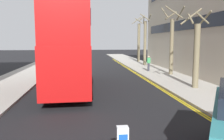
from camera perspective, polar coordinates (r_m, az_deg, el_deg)
name	(u,v)px	position (r m, az deg, el deg)	size (l,w,h in m)	color
sidewalk_right	(182,83)	(18.36, 16.99, -3.16)	(4.00, 80.00, 0.14)	#ADA89E
sidewalk_left	(4,87)	(17.73, -25.26, -3.90)	(4.00, 80.00, 0.14)	#ADA89E
kerb_line_outer	(164,90)	(15.78, 12.91, -4.93)	(0.10, 56.00, 0.01)	yellow
kerb_line_inner	(162,90)	(15.73, 12.36, -4.95)	(0.10, 56.00, 0.01)	yellow
double_decker_bus_away	(68,45)	(15.93, -10.83, 6.20)	(3.03, 10.87, 5.64)	#B20F0F
pedestrian_far	(149,63)	(24.41, 9.09, 1.71)	(0.34, 0.22, 1.62)	#2D2D38
street_tree_near	(139,41)	(36.30, 6.69, 7.14)	(1.93, 1.93, 6.99)	#6B6047
street_tree_mid	(172,43)	(22.33, 14.64, 6.60)	(1.81, 1.80, 6.29)	#6B6047
street_tree_far	(145,42)	(30.73, 8.22, 7.03)	(1.47, 1.73, 6.66)	#6B6047
street_tree_distant	(196,52)	(16.32, 20.26, 4.15)	(1.64, 1.54, 5.41)	#6B6047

